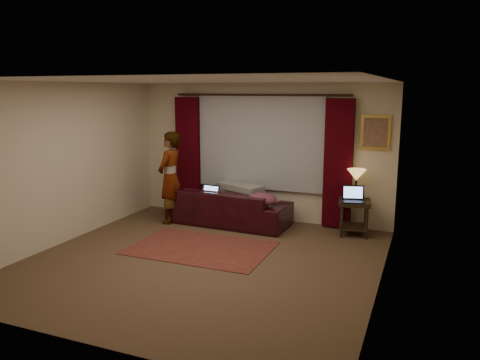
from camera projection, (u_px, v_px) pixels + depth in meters
name	position (u px, v px, depth m)	size (l,w,h in m)	color
floor	(203.00, 261.00, 6.90)	(5.00, 5.00, 0.01)	brown
ceiling	(200.00, 80.00, 6.40)	(5.00, 5.00, 0.02)	silver
wall_back	(261.00, 152.00, 8.92)	(5.00, 0.02, 2.60)	beige
wall_front	(81.00, 218.00, 4.37)	(5.00, 0.02, 2.60)	beige
wall_left	(64.00, 163.00, 7.57)	(0.02, 5.00, 2.60)	beige
wall_right	(384.00, 187.00, 5.72)	(0.02, 5.00, 2.60)	beige
sheer_curtain	(260.00, 142.00, 8.83)	(2.50, 0.05, 1.80)	#A2A2AB
drape_left	(189.00, 155.00, 9.40)	(0.50, 0.14, 2.30)	#350208
drape_right	(338.00, 164.00, 8.29)	(0.50, 0.14, 2.30)	#350208
curtain_rod	(259.00, 95.00, 8.61)	(0.04, 0.04, 3.40)	#311F10
picture_frame	(375.00, 133.00, 8.03)	(0.50, 0.04, 0.60)	gold
sofa	(229.00, 200.00, 8.68)	(2.26, 0.98, 0.91)	black
throw_blanket	(240.00, 174.00, 8.74)	(0.94, 0.38, 0.11)	gray
clothing_pile	(262.00, 200.00, 8.20)	(0.54, 0.42, 0.23)	brown
laptop_sofa	(207.00, 193.00, 8.70)	(0.34, 0.38, 0.25)	black
area_rug	(201.00, 248.00, 7.41)	(2.19, 1.46, 0.01)	maroon
end_table	(354.00, 218.00, 8.06)	(0.53, 0.53, 0.61)	black
tiffany_lamp	(356.00, 184.00, 8.06)	(0.32, 0.32, 0.52)	olive
laptop_table	(354.00, 194.00, 7.85)	(0.36, 0.39, 0.26)	black
person	(170.00, 178.00, 8.72)	(0.50, 0.50, 1.72)	gray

